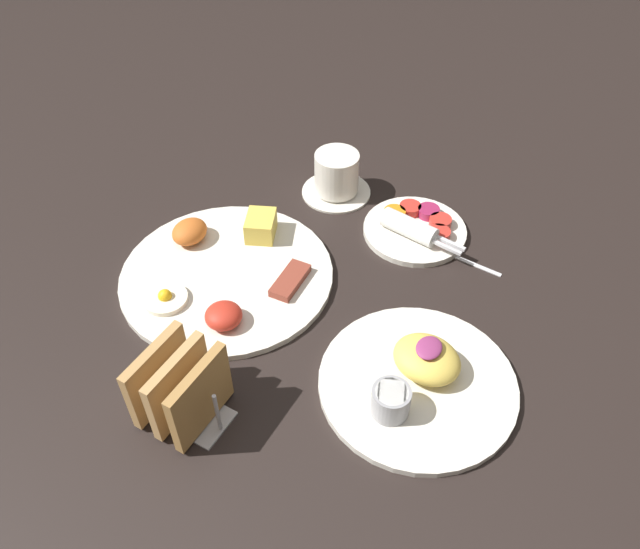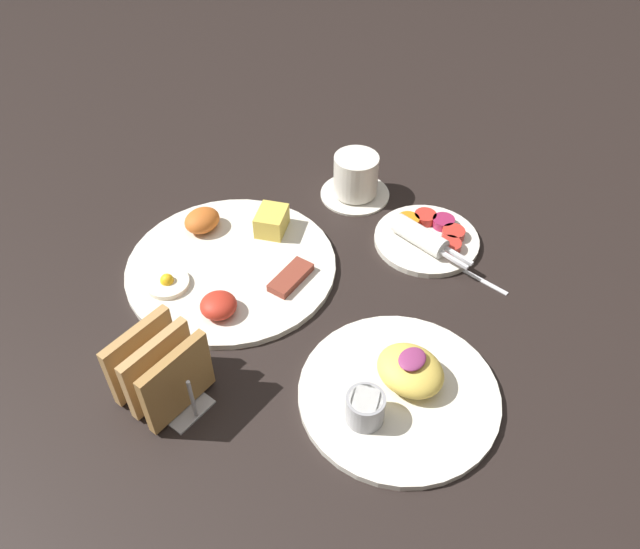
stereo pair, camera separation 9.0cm
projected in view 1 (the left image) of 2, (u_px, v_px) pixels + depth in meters
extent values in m
plane|color=black|center=(347.00, 317.00, 0.89)|extent=(3.00, 3.00, 0.00)
cylinder|color=silver|center=(227.00, 275.00, 0.94)|extent=(0.32, 0.32, 0.01)
cube|color=#E5C64C|center=(261.00, 226.00, 0.99)|extent=(0.07, 0.06, 0.04)
ellipsoid|color=#C66023|center=(190.00, 232.00, 0.98)|extent=(0.06, 0.05, 0.03)
cylinder|color=#F4EACC|center=(166.00, 299.00, 0.89)|extent=(0.06, 0.06, 0.01)
sphere|color=yellow|center=(165.00, 296.00, 0.89)|extent=(0.02, 0.02, 0.02)
ellipsoid|color=red|center=(224.00, 316.00, 0.86)|extent=(0.05, 0.05, 0.03)
cube|color=brown|center=(290.00, 280.00, 0.92)|extent=(0.08, 0.04, 0.01)
cylinder|color=silver|center=(415.00, 230.00, 1.01)|extent=(0.17, 0.17, 0.01)
cylinder|color=red|center=(439.00, 234.00, 0.99)|extent=(0.04, 0.04, 0.01)
cylinder|color=red|center=(440.00, 222.00, 1.01)|extent=(0.04, 0.04, 0.01)
cylinder|color=#99234C|center=(428.00, 212.00, 1.03)|extent=(0.04, 0.04, 0.01)
cylinder|color=red|center=(410.00, 209.00, 1.03)|extent=(0.04, 0.04, 0.01)
cylinder|color=orange|center=(395.00, 214.00, 1.02)|extent=(0.04, 0.04, 0.01)
cylinder|color=white|center=(409.00, 227.00, 0.99)|extent=(0.04, 0.10, 0.03)
cube|color=silver|center=(451.00, 243.00, 0.96)|extent=(0.01, 0.05, 0.00)
cube|color=silver|center=(447.00, 247.00, 0.95)|extent=(0.01, 0.05, 0.00)
cylinder|color=silver|center=(417.00, 383.00, 0.80)|extent=(0.26, 0.26, 0.01)
ellipsoid|color=#EAC651|center=(427.00, 359.00, 0.80)|extent=(0.09, 0.10, 0.04)
ellipsoid|color=#8C3366|center=(429.00, 348.00, 0.78)|extent=(0.04, 0.03, 0.01)
cylinder|color=#99999E|center=(391.00, 401.00, 0.75)|extent=(0.05, 0.05, 0.04)
cylinder|color=white|center=(392.00, 393.00, 0.74)|extent=(0.04, 0.04, 0.01)
cube|color=#B7B7BC|center=(186.00, 410.00, 0.77)|extent=(0.06, 0.12, 0.01)
cube|color=#A67940|center=(201.00, 397.00, 0.73)|extent=(0.10, 0.01, 0.10)
cube|color=tan|center=(179.00, 386.00, 0.74)|extent=(0.10, 0.01, 0.10)
cube|color=#B3864D|center=(158.00, 375.00, 0.75)|extent=(0.10, 0.01, 0.10)
cylinder|color=#B7B7BC|center=(217.00, 412.00, 0.73)|extent=(0.01, 0.01, 0.07)
cylinder|color=#B7B7BC|center=(147.00, 375.00, 0.77)|extent=(0.01, 0.01, 0.07)
cylinder|color=silver|center=(336.00, 191.00, 1.09)|extent=(0.12, 0.12, 0.01)
cylinder|color=silver|center=(337.00, 173.00, 1.06)|extent=(0.08, 0.08, 0.07)
cylinder|color=#381E0F|center=(337.00, 158.00, 1.04)|extent=(0.06, 0.06, 0.01)
cube|color=silver|center=(468.00, 261.00, 0.97)|extent=(0.01, 0.11, 0.00)
ellipsoid|color=silver|center=(430.00, 245.00, 0.99)|extent=(0.02, 0.02, 0.01)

